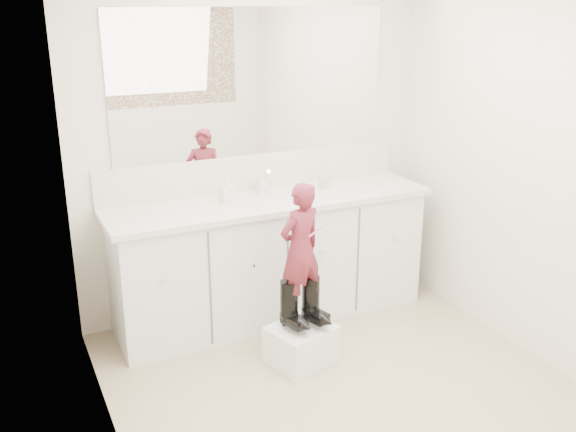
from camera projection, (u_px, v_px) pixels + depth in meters
floor at (360, 404)px, 3.64m from camera, size 3.00×3.00×0.00m
wall_back at (254, 146)px, 4.54m from camera, size 2.60×0.00×2.60m
wall_left at (109, 243)px, 2.73m from camera, size 0.00×3.00×3.00m
wall_right at (555, 175)px, 3.79m from camera, size 0.00×3.00×3.00m
vanity_cabinet at (271, 260)px, 4.55m from camera, size 2.20×0.55×0.85m
countertop at (271, 201)px, 4.40m from camera, size 2.28×0.58×0.04m
backsplash at (256, 172)px, 4.59m from camera, size 2.28×0.03×0.25m
mirror at (254, 83)px, 4.39m from camera, size 2.00×0.02×1.00m
faucet at (262, 185)px, 4.52m from camera, size 0.08×0.08×0.10m
cup at (324, 182)px, 4.64m from camera, size 0.12×0.12×0.09m
soap_bottle at (227, 189)px, 4.29m from camera, size 0.09×0.09×0.18m
step_stool at (301, 344)px, 4.04m from camera, size 0.45×0.41×0.24m
boot_left at (289, 305)px, 3.94m from camera, size 0.17×0.24×0.32m
boot_right at (311, 300)px, 4.00m from camera, size 0.17×0.24×0.32m
toddler at (300, 249)px, 3.85m from camera, size 0.35×0.27×0.83m
toothbrush at (317, 230)px, 3.77m from camera, size 0.13×0.05×0.06m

